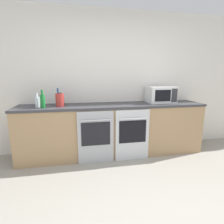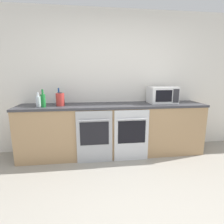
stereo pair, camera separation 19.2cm
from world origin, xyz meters
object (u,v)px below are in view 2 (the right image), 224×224
(bottle_blue, at_px, (59,98))
(oven_right, at_px, (131,135))
(microwave, at_px, (162,95))
(bottle_green, at_px, (43,100))
(oven_left, at_px, (95,137))
(bottle_clear, at_px, (38,101))
(kettle, at_px, (60,99))

(bottle_blue, bearing_deg, oven_right, -18.87)
(microwave, bearing_deg, bottle_green, -174.86)
(oven_left, height_order, bottle_green, bottle_green)
(oven_left, bearing_deg, bottle_blue, 145.11)
(oven_left, relative_size, microwave, 1.76)
(oven_right, bearing_deg, bottle_clear, 171.10)
(bottle_green, xyz_separation_m, kettle, (0.25, 0.10, -0.00))
(oven_right, relative_size, bottle_blue, 3.02)
(bottle_blue, distance_m, bottle_clear, 0.35)
(microwave, height_order, bottle_green, microwave)
(bottle_clear, bearing_deg, bottle_blue, 30.27)
(bottle_clear, bearing_deg, bottle_green, -31.55)
(bottle_green, distance_m, bottle_clear, 0.11)
(microwave, distance_m, bottle_green, 2.09)
(bottle_green, height_order, bottle_clear, bottle_green)
(oven_left, height_order, bottle_clear, bottle_clear)
(bottle_clear, bearing_deg, microwave, 3.43)
(microwave, bearing_deg, bottle_clear, -176.57)
(oven_left, relative_size, bottle_clear, 3.75)
(bottle_green, relative_size, bottle_clear, 1.22)
(bottle_clear, relative_size, kettle, 1.04)
(bottle_clear, bearing_deg, oven_right, -8.90)
(oven_left, xyz_separation_m, oven_right, (0.62, 0.00, 0.00))
(bottle_blue, bearing_deg, bottle_clear, -149.73)
(microwave, distance_m, bottle_clear, 2.18)
(bottle_green, bearing_deg, oven_right, -7.23)
(microwave, relative_size, bottle_green, 1.75)
(oven_right, bearing_deg, bottle_green, 172.77)
(bottle_green, bearing_deg, bottle_clear, 148.45)
(oven_right, xyz_separation_m, bottle_green, (-1.42, 0.18, 0.59))
(bottle_blue, relative_size, bottle_clear, 1.24)
(microwave, relative_size, bottle_clear, 2.13)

